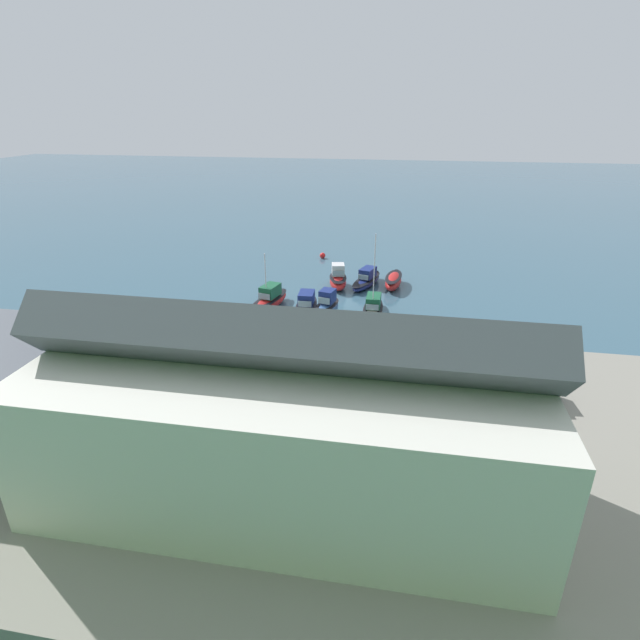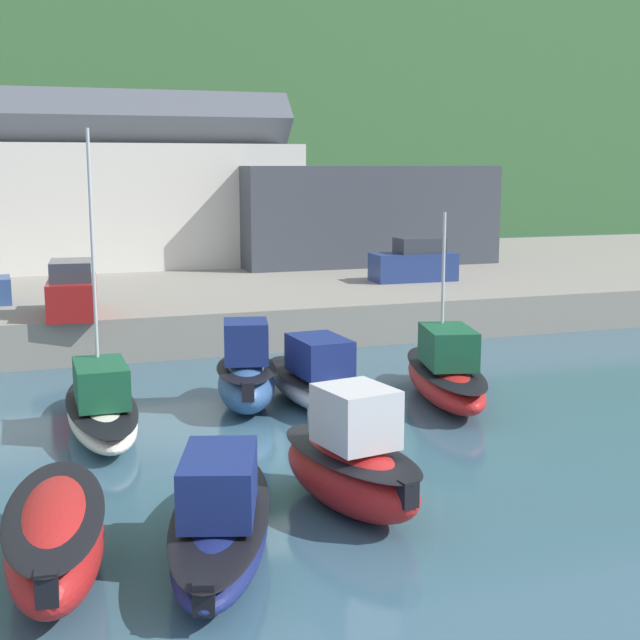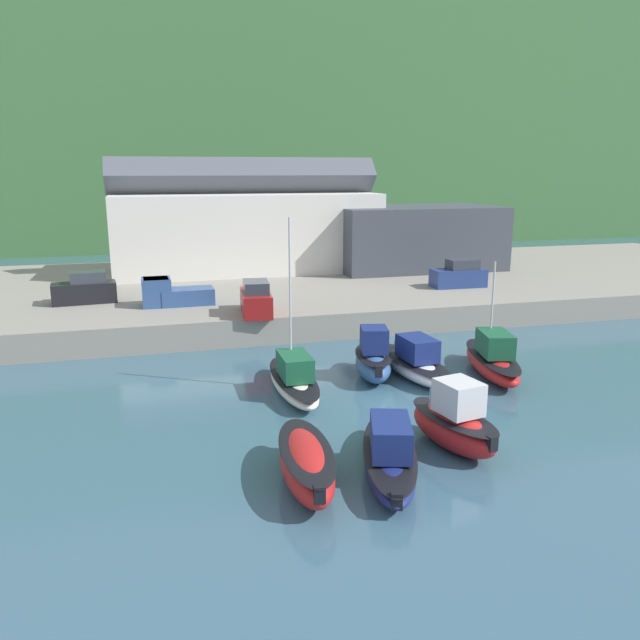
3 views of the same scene
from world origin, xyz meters
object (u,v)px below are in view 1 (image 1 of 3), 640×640
(moored_boat_0, at_px, (373,309))
(parked_car_1, at_px, (138,344))
(mooring_buoy_0, at_px, (323,256))
(moored_boat_6, at_px, (338,279))
(moored_boat_1, at_px, (327,307))
(moored_boat_2, at_px, (306,307))
(parked_car_2, at_px, (365,333))
(moored_boat_3, at_px, (269,300))
(moored_boat_4, at_px, (393,281))
(moored_boat_5, at_px, (367,280))
(pickup_truck_1, at_px, (430,363))
(parked_car_0, at_px, (521,387))

(moored_boat_0, relative_size, parked_car_1, 2.01)
(mooring_buoy_0, bearing_deg, moored_boat_6, 108.00)
(moored_boat_1, distance_m, moored_boat_2, 2.23)
(moored_boat_2, bearing_deg, moored_boat_0, -177.87)
(parked_car_1, xyz_separation_m, mooring_buoy_0, (-8.34, -34.85, -2.26))
(parked_car_1, height_order, parked_car_2, same)
(mooring_buoy_0, bearing_deg, moored_boat_3, 83.29)
(moored_boat_4, relative_size, moored_boat_5, 0.80)
(pickup_truck_1, bearing_deg, moored_boat_6, -157.34)
(mooring_buoy_0, bearing_deg, pickup_truck_1, 111.92)
(moored_boat_0, bearing_deg, parked_car_2, 90.63)
(parked_car_0, height_order, mooring_buoy_0, parked_car_0)
(moored_boat_6, relative_size, parked_car_1, 1.18)
(moored_boat_2, xyz_separation_m, parked_car_1, (10.15, 14.58, 1.86))
(moored_boat_4, height_order, parked_car_1, parked_car_1)
(moored_boat_4, relative_size, parked_car_1, 1.36)
(moored_boat_3, height_order, moored_boat_5, moored_boat_3)
(moored_boat_6, bearing_deg, pickup_truck_1, 103.08)
(moored_boat_4, bearing_deg, pickup_truck_1, 103.74)
(moored_boat_1, relative_size, moored_boat_4, 0.84)
(moored_boat_2, relative_size, moored_boat_6, 1.34)
(moored_boat_0, xyz_separation_m, parked_car_0, (-10.84, 16.74, 1.92))
(moored_boat_6, bearing_deg, parked_car_2, 93.87)
(moored_boat_1, height_order, moored_boat_3, moored_boat_3)
(moored_boat_2, height_order, moored_boat_3, moored_boat_3)
(moored_boat_4, xyz_separation_m, pickup_truck_1, (-3.47, 23.38, 1.76))
(moored_boat_0, xyz_separation_m, mooring_buoy_0, (8.52, -19.58, -0.35))
(moored_boat_4, bearing_deg, mooring_buoy_0, -40.67)
(parked_car_2, bearing_deg, moored_boat_1, -57.91)
(parked_car_2, bearing_deg, parked_car_1, 22.01)
(moored_boat_1, xyz_separation_m, mooring_buoy_0, (3.99, -20.67, -0.64))
(moored_boat_3, height_order, moored_boat_6, moored_boat_3)
(moored_boat_3, bearing_deg, moored_boat_2, -178.71)
(moored_boat_5, relative_size, moored_boat_6, 1.43)
(moored_boat_3, xyz_separation_m, moored_boat_5, (-9.36, -8.85, -0.15))
(moored_boat_0, xyz_separation_m, moored_boat_4, (-1.66, -9.04, 0.06))
(moored_boat_0, bearing_deg, moored_boat_6, -58.55)
(parked_car_2, relative_size, mooring_buoy_0, 5.50)
(parked_car_0, relative_size, mooring_buoy_0, 5.50)
(moored_boat_1, relative_size, moored_boat_2, 0.72)
(parked_car_1, bearing_deg, moored_boat_5, 149.25)
(moored_boat_2, relative_size, pickup_truck_1, 1.41)
(moored_boat_2, relative_size, mooring_buoy_0, 8.51)
(moored_boat_1, xyz_separation_m, moored_boat_3, (6.27, -1.24, -0.15))
(parked_car_1, relative_size, mooring_buoy_0, 5.37)
(moored_boat_3, xyz_separation_m, parked_car_2, (-10.86, 10.39, 1.77))
(moored_boat_2, distance_m, parked_car_2, 11.85)
(moored_boat_3, height_order, pickup_truck_1, moored_boat_3)
(moored_boat_0, xyz_separation_m, pickup_truck_1, (-5.13, 14.33, 1.82))
(moored_boat_1, height_order, moored_boat_2, moored_boat_1)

